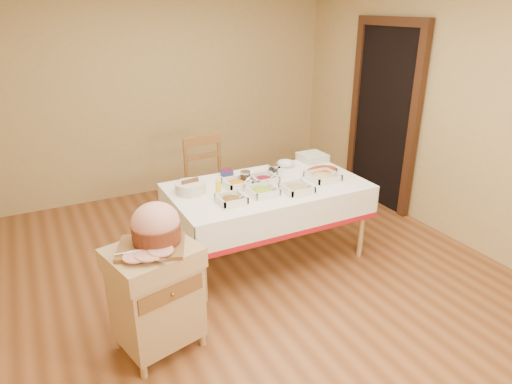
# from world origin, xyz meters

# --- Properties ---
(room_shell) EXTENTS (5.00, 5.00, 5.00)m
(room_shell) POSITION_xyz_m (0.00, 0.00, 1.30)
(room_shell) COLOR brown
(room_shell) RESTS_ON ground
(doorway) EXTENTS (0.09, 1.10, 2.20)m
(doorway) POSITION_xyz_m (2.20, 0.90, 1.11)
(doorway) COLOR black
(doorway) RESTS_ON ground
(dining_table) EXTENTS (1.82, 1.02, 0.76)m
(dining_table) POSITION_xyz_m (0.30, 0.30, 0.60)
(dining_table) COLOR tan
(dining_table) RESTS_ON ground
(butcher_cart) EXTENTS (0.67, 0.60, 0.81)m
(butcher_cart) POSITION_xyz_m (-1.01, -0.49, 0.46)
(butcher_cart) COLOR tan
(butcher_cart) RESTS_ON ground
(dining_chair) EXTENTS (0.48, 0.46, 1.03)m
(dining_chair) POSITION_xyz_m (0.03, 1.12, 0.53)
(dining_chair) COLOR brown
(dining_chair) RESTS_ON ground
(ham_on_board) EXTENTS (0.46, 0.44, 0.31)m
(ham_on_board) POSITION_xyz_m (-0.96, -0.45, 0.94)
(ham_on_board) COLOR brown
(ham_on_board) RESTS_ON butcher_cart
(serving_dish_a) EXTENTS (0.23, 0.22, 0.10)m
(serving_dish_a) POSITION_xyz_m (-0.17, 0.07, 0.79)
(serving_dish_a) COLOR silver
(serving_dish_a) RESTS_ON dining_table
(serving_dish_b) EXTENTS (0.25, 0.25, 0.10)m
(serving_dish_b) POSITION_xyz_m (0.15, 0.12, 0.79)
(serving_dish_b) COLOR silver
(serving_dish_b) RESTS_ON dining_table
(serving_dish_c) EXTENTS (0.25, 0.25, 0.10)m
(serving_dish_c) POSITION_xyz_m (0.45, 0.03, 0.79)
(serving_dish_c) COLOR silver
(serving_dish_c) RESTS_ON dining_table
(serving_dish_d) EXTENTS (0.27, 0.27, 0.10)m
(serving_dish_d) POSITION_xyz_m (0.84, 0.17, 0.79)
(serving_dish_d) COLOR silver
(serving_dish_d) RESTS_ON dining_table
(serving_dish_e) EXTENTS (0.24, 0.23, 0.11)m
(serving_dish_e) POSITION_xyz_m (0.03, 0.38, 0.79)
(serving_dish_e) COLOR silver
(serving_dish_e) RESTS_ON dining_table
(serving_dish_f) EXTENTS (0.24, 0.23, 0.11)m
(serving_dish_f) POSITION_xyz_m (0.30, 0.37, 0.79)
(serving_dish_f) COLOR silver
(serving_dish_f) RESTS_ON dining_table
(small_bowl_left) EXTENTS (0.11, 0.11, 0.05)m
(small_bowl_left) POSITION_xyz_m (-0.45, 0.55, 0.79)
(small_bowl_left) COLOR silver
(small_bowl_left) RESTS_ON dining_table
(small_bowl_mid) EXTENTS (0.13, 0.13, 0.06)m
(small_bowl_mid) POSITION_xyz_m (0.07, 0.71, 0.79)
(small_bowl_mid) COLOR navy
(small_bowl_mid) RESTS_ON dining_table
(small_bowl_right) EXTENTS (0.11, 0.11, 0.05)m
(small_bowl_right) POSITION_xyz_m (0.54, 0.56, 0.79)
(small_bowl_right) COLOR silver
(small_bowl_right) RESTS_ON dining_table
(bowl_white_imported) EXTENTS (0.16, 0.16, 0.03)m
(bowl_white_imported) POSITION_xyz_m (0.27, 0.60, 0.78)
(bowl_white_imported) COLOR silver
(bowl_white_imported) RESTS_ON dining_table
(bowl_small_imported) EXTENTS (0.22, 0.22, 0.05)m
(bowl_small_imported) POSITION_xyz_m (0.72, 0.67, 0.79)
(bowl_small_imported) COLOR silver
(bowl_small_imported) RESTS_ON dining_table
(preserve_jar_left) EXTENTS (0.10, 0.10, 0.12)m
(preserve_jar_left) POSITION_xyz_m (0.13, 0.43, 0.81)
(preserve_jar_left) COLOR silver
(preserve_jar_left) RESTS_ON dining_table
(preserve_jar_right) EXTENTS (0.10, 0.10, 0.13)m
(preserve_jar_right) POSITION_xyz_m (0.45, 0.46, 0.82)
(preserve_jar_right) COLOR silver
(preserve_jar_right) RESTS_ON dining_table
(mustard_bottle) EXTENTS (0.05, 0.05, 0.15)m
(mustard_bottle) POSITION_xyz_m (-0.19, 0.31, 0.83)
(mustard_bottle) COLOR yellow
(mustard_bottle) RESTS_ON dining_table
(bread_basket) EXTENTS (0.27, 0.27, 0.12)m
(bread_basket) POSITION_xyz_m (-0.40, 0.45, 0.81)
(bread_basket) COLOR silver
(bread_basket) RESTS_ON dining_table
(plate_stack) EXTENTS (0.27, 0.27, 0.08)m
(plate_stack) POSITION_xyz_m (1.07, 0.70, 0.80)
(plate_stack) COLOR silver
(plate_stack) RESTS_ON dining_table
(brass_platter) EXTENTS (0.34, 0.24, 0.04)m
(brass_platter) POSITION_xyz_m (0.95, 0.34, 0.78)
(brass_platter) COLOR #B58B33
(brass_platter) RESTS_ON dining_table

